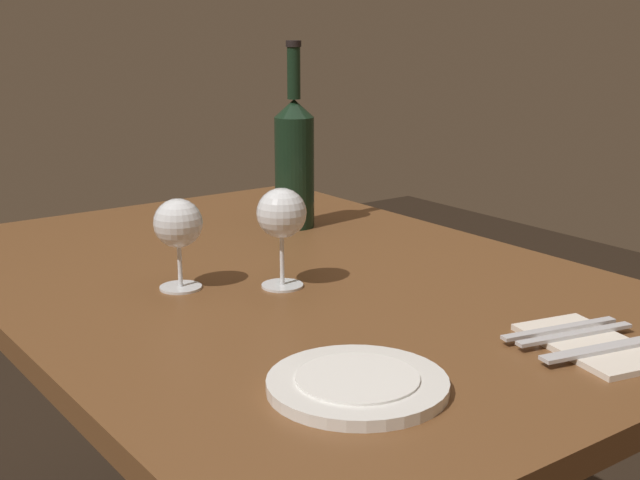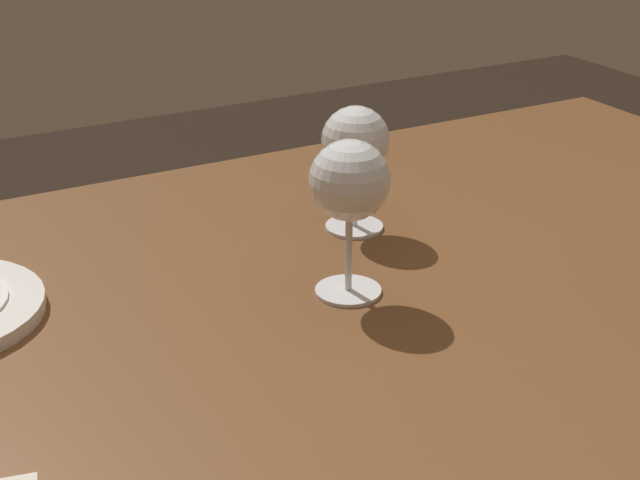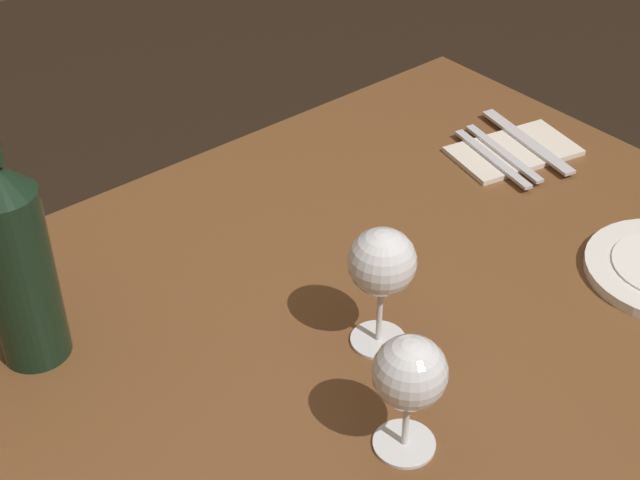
# 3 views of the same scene
# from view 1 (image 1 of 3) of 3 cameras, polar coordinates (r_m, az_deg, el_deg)

# --- Properties ---
(dining_table) EXTENTS (1.30, 0.90, 0.74)m
(dining_table) POSITION_cam_1_polar(r_m,az_deg,el_deg) (1.42, -2.26, -5.89)
(dining_table) COLOR brown
(dining_table) RESTS_ON ground
(wine_glass_left) EXTENTS (0.08, 0.08, 0.16)m
(wine_glass_left) POSITION_cam_1_polar(r_m,az_deg,el_deg) (1.31, -2.59, 1.62)
(wine_glass_left) COLOR white
(wine_glass_left) RESTS_ON dining_table
(wine_glass_right) EXTENTS (0.08, 0.08, 0.14)m
(wine_glass_right) POSITION_cam_1_polar(r_m,az_deg,el_deg) (1.32, -9.48, 0.93)
(wine_glass_right) COLOR white
(wine_glass_right) RESTS_ON dining_table
(wine_bottle) EXTENTS (0.08, 0.08, 0.37)m
(wine_bottle) POSITION_cam_1_polar(r_m,az_deg,el_deg) (1.70, -1.73, 5.40)
(wine_bottle) COLOR black
(wine_bottle) RESTS_ON dining_table
(dinner_plate) EXTENTS (0.21, 0.21, 0.02)m
(dinner_plate) POSITION_cam_1_polar(r_m,az_deg,el_deg) (0.98, 2.53, -9.60)
(dinner_plate) COLOR white
(dinner_plate) RESTS_ON dining_table
(folded_napkin) EXTENTS (0.21, 0.15, 0.01)m
(folded_napkin) POSITION_cam_1_polar(r_m,az_deg,el_deg) (1.15, 17.68, -6.69)
(folded_napkin) COLOR silver
(folded_napkin) RESTS_ON dining_table
(fork_inner) EXTENTS (0.05, 0.18, 0.00)m
(fork_inner) POSITION_cam_1_polar(r_m,az_deg,el_deg) (1.17, 16.72, -6.06)
(fork_inner) COLOR silver
(fork_inner) RESTS_ON folded_napkin
(fork_outer) EXTENTS (0.05, 0.18, 0.00)m
(fork_outer) POSITION_cam_1_polar(r_m,az_deg,el_deg) (1.18, 15.75, -5.74)
(fork_outer) COLOR silver
(fork_outer) RESTS_ON folded_napkin
(table_knife) EXTENTS (0.07, 0.21, 0.00)m
(table_knife) POSITION_cam_1_polar(r_m,az_deg,el_deg) (1.14, 18.93, -6.79)
(table_knife) COLOR silver
(table_knife) RESTS_ON folded_napkin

